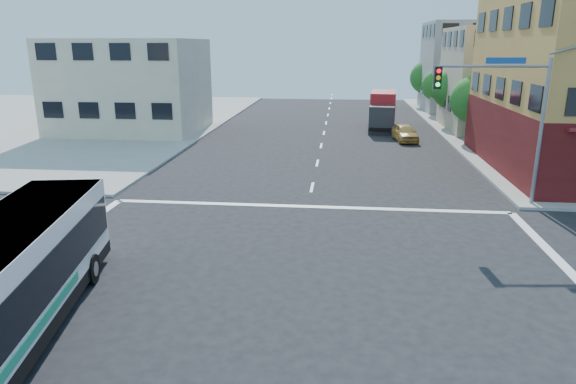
# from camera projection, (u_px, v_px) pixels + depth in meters

# --- Properties ---
(ground) EXTENTS (120.00, 120.00, 0.00)m
(ground) POSITION_uv_depth(u_px,v_px,m) (287.00, 300.00, 15.72)
(ground) COLOR black
(ground) RESTS_ON ground
(building_east_near) EXTENTS (12.06, 10.06, 9.00)m
(building_east_near) POSITION_uv_depth(u_px,v_px,m) (519.00, 80.00, 45.26)
(building_east_near) COLOR tan
(building_east_near) RESTS_ON ground
(building_east_far) EXTENTS (12.06, 10.06, 10.00)m
(building_east_far) POSITION_uv_depth(u_px,v_px,m) (479.00, 67.00, 58.50)
(building_east_far) COLOR gray
(building_east_far) RESTS_ON ground
(building_west) EXTENTS (12.06, 10.06, 8.00)m
(building_west) POSITION_uv_depth(u_px,v_px,m) (130.00, 86.00, 44.95)
(building_west) COLOR beige
(building_west) RESTS_ON ground
(signal_mast_ne) EXTENTS (7.91, 1.13, 8.07)m
(signal_mast_ne) POSITION_uv_depth(u_px,v_px,m) (507.00, 102.00, 23.59)
(signal_mast_ne) COLOR gray
(signal_mast_ne) RESTS_ON ground
(street_tree_a) EXTENTS (3.60, 3.60, 5.53)m
(street_tree_a) POSITION_uv_depth(u_px,v_px,m) (475.00, 97.00, 40.23)
(street_tree_a) COLOR #352513
(street_tree_a) RESTS_ON ground
(street_tree_b) EXTENTS (3.80, 3.80, 5.79)m
(street_tree_b) POSITION_uv_depth(u_px,v_px,m) (454.00, 87.00, 47.83)
(street_tree_b) COLOR #352513
(street_tree_b) RESTS_ON ground
(street_tree_c) EXTENTS (3.40, 3.40, 5.29)m
(street_tree_c) POSITION_uv_depth(u_px,v_px,m) (439.00, 83.00, 55.55)
(street_tree_c) COLOR #352513
(street_tree_c) RESTS_ON ground
(street_tree_d) EXTENTS (4.00, 4.00, 6.03)m
(street_tree_d) POSITION_uv_depth(u_px,v_px,m) (427.00, 75.00, 63.08)
(street_tree_d) COLOR #352513
(street_tree_d) RESTS_ON ground
(box_truck) EXTENTS (2.90, 7.62, 3.35)m
(box_truck) POSITION_uv_depth(u_px,v_px,m) (383.00, 111.00, 47.09)
(box_truck) COLOR #2A292E
(box_truck) RESTS_ON ground
(parked_car) EXTENTS (2.06, 4.14, 1.36)m
(parked_car) POSITION_uv_depth(u_px,v_px,m) (405.00, 133.00, 41.41)
(parked_car) COLOR gold
(parked_car) RESTS_ON ground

